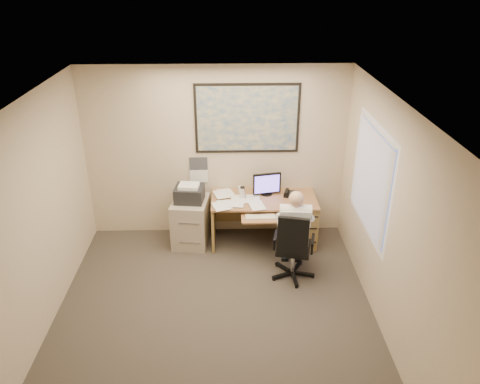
{
  "coord_description": "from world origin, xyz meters",
  "views": [
    {
      "loc": [
        0.19,
        -4.46,
        3.97
      ],
      "look_at": [
        0.35,
        1.3,
        1.15
      ],
      "focal_mm": 35.0,
      "sensor_mm": 36.0,
      "label": 1
    }
  ],
  "objects_px": {
    "desk": "(284,215)",
    "filing_cabinet": "(191,218)",
    "person": "(294,234)",
    "office_chair": "(294,259)"
  },
  "relations": [
    {
      "from": "office_chair",
      "to": "desk",
      "type": "bearing_deg",
      "value": 104.96
    },
    {
      "from": "office_chair",
      "to": "person",
      "type": "distance_m",
      "value": 0.35
    },
    {
      "from": "desk",
      "to": "person",
      "type": "distance_m",
      "value": 0.94
    },
    {
      "from": "filing_cabinet",
      "to": "person",
      "type": "bearing_deg",
      "value": -23.98
    },
    {
      "from": "desk",
      "to": "filing_cabinet",
      "type": "relative_size",
      "value": 1.57
    },
    {
      "from": "desk",
      "to": "filing_cabinet",
      "type": "height_order",
      "value": "desk"
    },
    {
      "from": "filing_cabinet",
      "to": "office_chair",
      "type": "height_order",
      "value": "office_chair"
    },
    {
      "from": "filing_cabinet",
      "to": "person",
      "type": "distance_m",
      "value": 1.73
    },
    {
      "from": "desk",
      "to": "office_chair",
      "type": "xyz_separation_m",
      "value": [
        0.03,
        -0.99,
        -0.14
      ]
    },
    {
      "from": "person",
      "to": "desk",
      "type": "bearing_deg",
      "value": 96.22
    }
  ]
}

